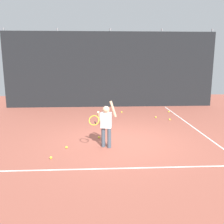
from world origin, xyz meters
TOP-DOWN VIEW (x-y plane):
  - ground_plane at (0.00, 0.00)m, footprint 20.00×20.00m
  - court_line_baseline at (0.00, -2.01)m, footprint 9.00×0.05m
  - court_line_sideline at (2.87, 1.00)m, footprint 0.05×9.00m
  - back_fence_windscreen at (0.00, 5.75)m, footprint 10.79×0.08m
  - fence_post_0 at (-5.24, 5.81)m, footprint 0.09×0.09m
  - fence_post_1 at (-2.62, 5.81)m, footprint 0.09×0.09m
  - fence_post_2 at (0.00, 5.81)m, footprint 0.09×0.09m
  - fence_post_3 at (2.62, 5.81)m, footprint 0.09×0.09m
  - fence_post_4 at (5.24, 5.81)m, footprint 0.09×0.09m
  - tennis_player at (-0.44, -0.55)m, footprint 0.79×0.57m
  - tennis_ball_0 at (0.46, 4.16)m, footprint 0.07×0.07m
  - tennis_ball_1 at (-1.56, -0.58)m, footprint 0.07×0.07m
  - tennis_ball_2 at (2.30, 2.58)m, footprint 0.07×0.07m
  - tennis_ball_3 at (2.70, 4.15)m, footprint 0.07×0.07m
  - tennis_ball_4 at (1.82, 3.02)m, footprint 0.07×0.07m
  - tennis_ball_5 at (-0.63, 0.30)m, footprint 0.07×0.07m
  - tennis_ball_6 at (-0.54, 1.74)m, footprint 0.07×0.07m
  - tennis_ball_7 at (-1.86, -1.34)m, footprint 0.07×0.07m
  - tennis_ball_8 at (-0.25, 1.10)m, footprint 0.07×0.07m

SIDE VIEW (x-z plane):
  - ground_plane at x=0.00m, z-range 0.00..0.00m
  - court_line_baseline at x=0.00m, z-range 0.00..0.00m
  - court_line_sideline at x=2.87m, z-range 0.00..0.00m
  - tennis_ball_0 at x=0.46m, z-range 0.00..0.07m
  - tennis_ball_1 at x=-1.56m, z-range 0.00..0.07m
  - tennis_ball_2 at x=2.30m, z-range 0.00..0.07m
  - tennis_ball_3 at x=2.70m, z-range 0.00..0.07m
  - tennis_ball_4 at x=1.82m, z-range 0.00..0.07m
  - tennis_ball_5 at x=-0.63m, z-range 0.00..0.07m
  - tennis_ball_6 at x=-0.54m, z-range 0.00..0.07m
  - tennis_ball_7 at x=-1.86m, z-range 0.00..0.07m
  - tennis_ball_8 at x=-0.25m, z-range 0.00..0.07m
  - tennis_player at x=-0.44m, z-range 0.05..1.40m
  - back_fence_windscreen at x=0.00m, z-range 0.00..3.83m
  - fence_post_0 at x=-5.24m, z-range 0.00..3.98m
  - fence_post_1 at x=-2.62m, z-range 0.00..3.98m
  - fence_post_2 at x=0.00m, z-range 0.00..3.98m
  - fence_post_3 at x=2.62m, z-range 0.00..3.98m
  - fence_post_4 at x=5.24m, z-range 0.00..3.98m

